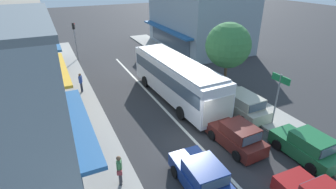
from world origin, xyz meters
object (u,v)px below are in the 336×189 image
(street_tree_right, at_px, (228,46))
(pedestrian_with_handbag_near, at_px, (120,169))
(hatchback_queue_far_back, at_px, (236,136))
(parked_wagon_kerb_second, at_px, (241,104))
(sedan_adjacent_lane_trail, at_px, (203,178))
(parked_hatchback_kerb_front, at_px, (307,147))
(parked_sedan_kerb_third, at_px, (197,76))
(city_bus, at_px, (176,77))
(directional_road_sign, at_px, (279,88))
(pedestrian_browsing_midblock, at_px, (81,81))
(traffic_light_downstreet, at_px, (75,35))

(street_tree_right, bearing_deg, pedestrian_with_handbag_near, -148.38)
(hatchback_queue_far_back, bearing_deg, parked_wagon_kerb_second, 47.06)
(sedan_adjacent_lane_trail, bearing_deg, parked_hatchback_kerb_front, -3.75)
(parked_sedan_kerb_third, relative_size, pedestrian_with_handbag_near, 2.61)
(city_bus, bearing_deg, directional_road_sign, -56.58)
(parked_wagon_kerb_second, bearing_deg, pedestrian_browsing_midblock, 139.31)
(hatchback_queue_far_back, height_order, parked_sedan_kerb_third, hatchback_queue_far_back)
(traffic_light_downstreet, bearing_deg, directional_road_sign, -63.95)
(parked_wagon_kerb_second, xyz_separation_m, traffic_light_downstreet, (-8.79, 17.88, 2.11))
(parked_hatchback_kerb_front, height_order, traffic_light_downstreet, traffic_light_downstreet)
(traffic_light_downstreet, bearing_deg, pedestrian_with_handbag_near, -92.73)
(parked_hatchback_kerb_front, relative_size, street_tree_right, 0.64)
(city_bus, bearing_deg, hatchback_queue_far_back, -87.45)
(hatchback_queue_far_back, distance_m, street_tree_right, 8.31)
(sedan_adjacent_lane_trail, height_order, pedestrian_browsing_midblock, pedestrian_browsing_midblock)
(parked_sedan_kerb_third, relative_size, street_tree_right, 0.73)
(city_bus, bearing_deg, sedan_adjacent_lane_trail, -109.37)
(traffic_light_downstreet, height_order, pedestrian_browsing_midblock, traffic_light_downstreet)
(parked_hatchback_kerb_front, bearing_deg, pedestrian_browsing_midblock, 125.20)
(city_bus, relative_size, pedestrian_with_handbag_near, 6.71)
(street_tree_right, height_order, pedestrian_browsing_midblock, street_tree_right)
(city_bus, bearing_deg, parked_hatchback_kerb_front, -71.93)
(pedestrian_with_handbag_near, relative_size, pedestrian_browsing_midblock, 1.00)
(traffic_light_downstreet, bearing_deg, city_bus, -67.64)
(hatchback_queue_far_back, distance_m, traffic_light_downstreet, 21.85)
(street_tree_right, bearing_deg, sedan_adjacent_lane_trail, -131.09)
(city_bus, height_order, directional_road_sign, directional_road_sign)
(hatchback_queue_far_back, xyz_separation_m, traffic_light_downstreet, (-5.98, 20.90, 2.15))
(sedan_adjacent_lane_trail, height_order, traffic_light_downstreet, traffic_light_downstreet)
(pedestrian_with_handbag_near, bearing_deg, parked_wagon_kerb_second, 18.14)
(pedestrian_browsing_midblock, bearing_deg, traffic_light_downstreet, 83.90)
(parked_wagon_kerb_second, height_order, directional_road_sign, directional_road_sign)
(sedan_adjacent_lane_trail, relative_size, parked_sedan_kerb_third, 1.00)
(sedan_adjacent_lane_trail, xyz_separation_m, parked_sedan_kerb_third, (6.43, 11.22, 0.00))
(city_bus, distance_m, hatchback_queue_far_back, 7.24)
(sedan_adjacent_lane_trail, bearing_deg, parked_wagon_kerb_second, 38.51)
(traffic_light_downstreet, bearing_deg, hatchback_queue_far_back, -74.03)
(parked_sedan_kerb_third, xyz_separation_m, directional_road_sign, (0.91, -8.29, 2.01))
(sedan_adjacent_lane_trail, relative_size, traffic_light_downstreet, 1.01)
(hatchback_queue_far_back, relative_size, traffic_light_downstreet, 0.90)
(sedan_adjacent_lane_trail, distance_m, street_tree_right, 11.85)
(pedestrian_with_handbag_near, bearing_deg, sedan_adjacent_lane_trail, -28.13)
(parked_hatchback_kerb_front, bearing_deg, directional_road_sign, 73.62)
(parked_hatchback_kerb_front, distance_m, parked_sedan_kerb_third, 11.64)
(hatchback_queue_far_back, xyz_separation_m, street_tree_right, (3.93, 6.53, 3.33))
(directional_road_sign, bearing_deg, parked_sedan_kerb_third, 96.25)
(street_tree_right, bearing_deg, traffic_light_downstreet, 124.58)
(city_bus, relative_size, traffic_light_downstreet, 2.60)
(hatchback_queue_far_back, height_order, traffic_light_downstreet, traffic_light_downstreet)
(parked_hatchback_kerb_front, bearing_deg, sedan_adjacent_lane_trail, 176.25)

